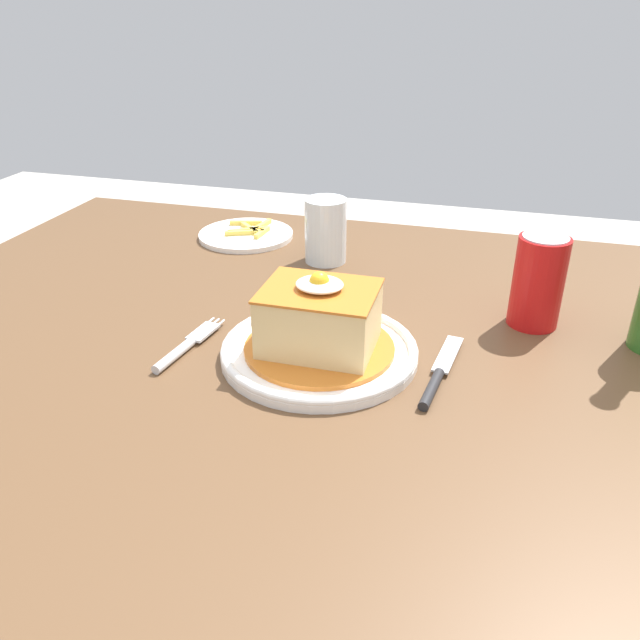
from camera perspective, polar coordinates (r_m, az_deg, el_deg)
dining_table at (r=0.85m, az=0.46°, el=-7.88°), size 1.30×0.98×0.72m
main_plate at (r=0.78m, az=-0.40°, el=-2.68°), size 0.24×0.24×0.02m
sandwich_meal at (r=0.76m, az=-0.39°, el=-0.09°), size 0.18×0.18×0.10m
fork at (r=0.81m, az=-12.12°, el=-2.42°), size 0.03×0.14×0.01m
knife at (r=0.74m, az=10.41°, el=-5.17°), size 0.04×0.17×0.01m
soda_can at (r=0.88m, az=19.00°, el=3.29°), size 0.07×0.07×0.12m
drinking_glass at (r=1.04m, az=0.51°, el=7.65°), size 0.07×0.07×0.10m
side_plate_fries at (r=1.17m, az=-6.62°, el=7.64°), size 0.17×0.17×0.02m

